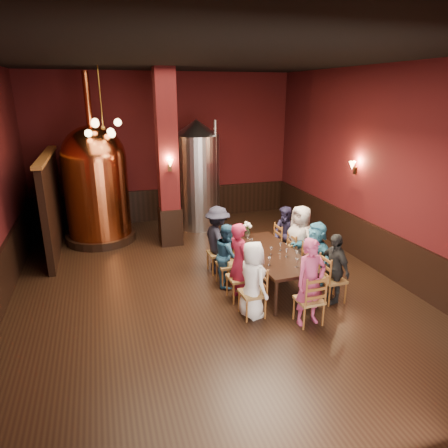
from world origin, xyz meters
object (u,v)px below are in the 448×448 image
object	(u,v)px
steel_vessel	(197,175)
rose_vase	(247,227)
person_2	(228,255)
person_1	(239,262)
person_0	(253,280)
dining_table	(271,255)
copper_kettle	(96,183)

from	to	relation	value
steel_vessel	rose_vase	size ratio (longest dim) A/B	8.54
person_2	person_1	bearing A→B (deg)	-163.02
person_2	person_0	bearing A→B (deg)	-163.02
person_1	rose_vase	world-z (taller)	person_1
steel_vessel	dining_table	bearing A→B (deg)	-83.09
dining_table	rose_vase	world-z (taller)	rose_vase
dining_table	copper_kettle	size ratio (longest dim) A/B	0.55
dining_table	person_2	size ratio (longest dim) A/B	1.80
dining_table	rose_vase	xyz separation A→B (m)	(-0.16, 1.00, 0.31)
dining_table	person_0	world-z (taller)	person_0
dining_table	copper_kettle	xyz separation A→B (m)	(-3.38, 3.91, 0.92)
dining_table	rose_vase	size ratio (longest dim) A/B	6.53
person_1	person_2	xyz separation A→B (m)	(-0.02, 0.66, -0.12)
rose_vase	steel_vessel	bearing A→B (deg)	96.17
person_0	person_2	world-z (taller)	person_0
dining_table	person_0	xyz separation A→B (m)	(-0.82, -1.03, 0.03)
person_0	steel_vessel	xyz separation A→B (m)	(0.30, 5.33, 0.87)
person_0	person_2	distance (m)	1.33
person_0	person_1	distance (m)	0.67
copper_kettle	rose_vase	bearing A→B (deg)	-42.12
dining_table	copper_kettle	bearing A→B (deg)	129.07
person_1	person_2	size ratio (longest dim) A/B	1.17
person_0	person_2	bearing A→B (deg)	-10.06
person_0	copper_kettle	bearing A→B (deg)	15.60
person_0	steel_vessel	bearing A→B (deg)	-15.07
person_2	steel_vessel	world-z (taller)	steel_vessel
copper_kettle	steel_vessel	bearing A→B (deg)	7.85
person_1	copper_kettle	size ratio (longest dim) A/B	0.36
copper_kettle	dining_table	bearing A→B (deg)	-49.10
person_1	rose_vase	bearing A→B (deg)	-37.49
person_1	copper_kettle	xyz separation A→B (m)	(-2.55, 4.26, 0.82)
person_0	rose_vase	xyz separation A→B (m)	(0.65, 2.02, 0.27)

